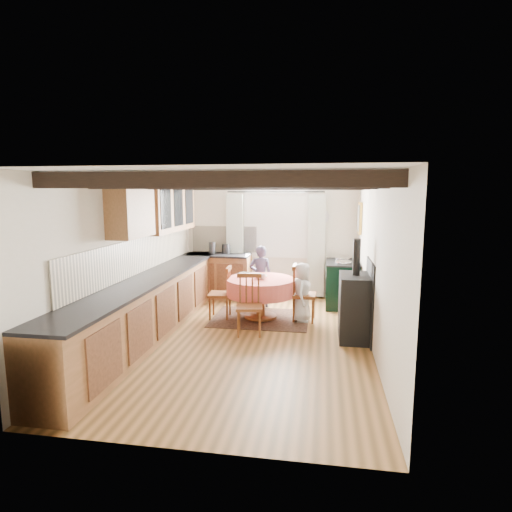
% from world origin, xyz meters
% --- Properties ---
extents(floor, '(3.60, 5.50, 0.00)m').
position_xyz_m(floor, '(0.00, 0.00, 0.00)').
color(floor, '#A6713C').
rests_on(floor, ground).
extents(ceiling, '(3.60, 5.50, 0.00)m').
position_xyz_m(ceiling, '(0.00, 0.00, 2.40)').
color(ceiling, white).
rests_on(ceiling, ground).
extents(wall_back, '(3.60, 0.00, 2.40)m').
position_xyz_m(wall_back, '(0.00, 2.75, 1.20)').
color(wall_back, silver).
rests_on(wall_back, ground).
extents(wall_front, '(3.60, 0.00, 2.40)m').
position_xyz_m(wall_front, '(0.00, -2.75, 1.20)').
color(wall_front, silver).
rests_on(wall_front, ground).
extents(wall_left, '(0.00, 5.50, 2.40)m').
position_xyz_m(wall_left, '(-1.80, 0.00, 1.20)').
color(wall_left, silver).
rests_on(wall_left, ground).
extents(wall_right, '(0.00, 5.50, 2.40)m').
position_xyz_m(wall_right, '(1.80, 0.00, 1.20)').
color(wall_right, silver).
rests_on(wall_right, ground).
extents(beam_a, '(3.60, 0.16, 0.16)m').
position_xyz_m(beam_a, '(0.00, -2.00, 2.31)').
color(beam_a, black).
rests_on(beam_a, ceiling).
extents(beam_b, '(3.60, 0.16, 0.16)m').
position_xyz_m(beam_b, '(0.00, -1.00, 2.31)').
color(beam_b, black).
rests_on(beam_b, ceiling).
extents(beam_c, '(3.60, 0.16, 0.16)m').
position_xyz_m(beam_c, '(0.00, 0.00, 2.31)').
color(beam_c, black).
rests_on(beam_c, ceiling).
extents(beam_d, '(3.60, 0.16, 0.16)m').
position_xyz_m(beam_d, '(0.00, 1.00, 2.31)').
color(beam_d, black).
rests_on(beam_d, ceiling).
extents(beam_e, '(3.60, 0.16, 0.16)m').
position_xyz_m(beam_e, '(0.00, 2.00, 2.31)').
color(beam_e, black).
rests_on(beam_e, ceiling).
extents(splash_left, '(0.02, 4.50, 0.55)m').
position_xyz_m(splash_left, '(-1.78, 0.30, 1.20)').
color(splash_left, beige).
rests_on(splash_left, wall_left).
extents(splash_back, '(1.40, 0.02, 0.55)m').
position_xyz_m(splash_back, '(-1.00, 2.73, 1.20)').
color(splash_back, beige).
rests_on(splash_back, wall_back).
extents(base_cabinet_left, '(0.60, 5.30, 0.88)m').
position_xyz_m(base_cabinet_left, '(-1.50, 0.00, 0.44)').
color(base_cabinet_left, '#985F3A').
rests_on(base_cabinet_left, floor).
extents(base_cabinet_back, '(1.30, 0.60, 0.88)m').
position_xyz_m(base_cabinet_back, '(-1.05, 2.45, 0.44)').
color(base_cabinet_back, '#985F3A').
rests_on(base_cabinet_back, floor).
extents(worktop_left, '(0.64, 5.30, 0.04)m').
position_xyz_m(worktop_left, '(-1.48, 0.00, 0.90)').
color(worktop_left, black).
rests_on(worktop_left, base_cabinet_left).
extents(worktop_back, '(1.30, 0.64, 0.04)m').
position_xyz_m(worktop_back, '(-1.05, 2.43, 0.90)').
color(worktop_back, black).
rests_on(worktop_back, base_cabinet_back).
extents(wall_cabinet_glass, '(0.34, 1.80, 0.90)m').
position_xyz_m(wall_cabinet_glass, '(-1.63, 1.20, 1.95)').
color(wall_cabinet_glass, '#985F3A').
rests_on(wall_cabinet_glass, wall_left).
extents(wall_cabinet_solid, '(0.34, 0.90, 0.70)m').
position_xyz_m(wall_cabinet_solid, '(-1.63, -0.30, 1.90)').
color(wall_cabinet_solid, '#985F3A').
rests_on(wall_cabinet_solid, wall_left).
extents(window_frame, '(1.34, 0.03, 1.54)m').
position_xyz_m(window_frame, '(0.10, 2.73, 1.60)').
color(window_frame, white).
rests_on(window_frame, wall_back).
extents(window_pane, '(1.20, 0.01, 1.40)m').
position_xyz_m(window_pane, '(0.10, 2.74, 1.60)').
color(window_pane, white).
rests_on(window_pane, wall_back).
extents(curtain_left, '(0.35, 0.10, 2.10)m').
position_xyz_m(curtain_left, '(-0.75, 2.65, 1.10)').
color(curtain_left, beige).
rests_on(curtain_left, wall_back).
extents(curtain_right, '(0.35, 0.10, 2.10)m').
position_xyz_m(curtain_right, '(0.95, 2.65, 1.10)').
color(curtain_right, beige).
rests_on(curtain_right, wall_back).
extents(curtain_rod, '(2.00, 0.03, 0.03)m').
position_xyz_m(curtain_rod, '(0.10, 2.65, 2.20)').
color(curtain_rod, black).
rests_on(curtain_rod, wall_back).
extents(wall_picture, '(0.04, 0.50, 0.60)m').
position_xyz_m(wall_picture, '(1.77, 2.30, 1.70)').
color(wall_picture, gold).
rests_on(wall_picture, wall_right).
extents(wall_plate, '(0.30, 0.02, 0.30)m').
position_xyz_m(wall_plate, '(1.05, 2.72, 1.70)').
color(wall_plate, silver).
rests_on(wall_plate, wall_back).
extents(rug, '(1.66, 1.29, 0.01)m').
position_xyz_m(rug, '(0.04, 1.07, 0.01)').
color(rug, black).
rests_on(rug, floor).
extents(dining_table, '(1.18, 1.18, 0.71)m').
position_xyz_m(dining_table, '(0.04, 1.07, 0.36)').
color(dining_table, '#DA493A').
rests_on(dining_table, floor).
extents(chair_near, '(0.46, 0.48, 0.94)m').
position_xyz_m(chair_near, '(-0.02, 0.24, 0.47)').
color(chair_near, brown).
rests_on(chair_near, floor).
extents(chair_left, '(0.44, 0.42, 0.92)m').
position_xyz_m(chair_left, '(-0.67, 1.01, 0.46)').
color(chair_left, brown).
rests_on(chair_left, floor).
extents(chair_right, '(0.45, 0.43, 0.98)m').
position_xyz_m(chair_right, '(0.79, 1.09, 0.49)').
color(chair_right, brown).
rests_on(chair_right, floor).
extents(aga_range, '(0.62, 0.97, 0.89)m').
position_xyz_m(aga_range, '(1.47, 2.15, 0.44)').
color(aga_range, black).
rests_on(aga_range, floor).
extents(cast_iron_stove, '(0.46, 0.76, 1.52)m').
position_xyz_m(cast_iron_stove, '(1.58, 0.31, 0.76)').
color(cast_iron_stove, black).
rests_on(cast_iron_stove, floor).
extents(child_far, '(0.46, 0.33, 1.19)m').
position_xyz_m(child_far, '(-0.08, 1.84, 0.60)').
color(child_far, '#3E3C5A').
rests_on(child_far, floor).
extents(child_right, '(0.36, 0.52, 1.01)m').
position_xyz_m(child_right, '(0.75, 1.04, 0.51)').
color(child_right, silver).
rests_on(child_right, floor).
extents(bowl_a, '(0.26, 0.26, 0.05)m').
position_xyz_m(bowl_a, '(0.03, 1.08, 0.74)').
color(bowl_a, silver).
rests_on(bowl_a, dining_table).
extents(bowl_b, '(0.22, 0.22, 0.06)m').
position_xyz_m(bowl_b, '(-0.28, 1.25, 0.74)').
color(bowl_b, silver).
rests_on(bowl_b, dining_table).
extents(cup, '(0.13, 0.13, 0.09)m').
position_xyz_m(cup, '(0.08, 1.00, 0.76)').
color(cup, silver).
rests_on(cup, dining_table).
extents(canister_tall, '(0.14, 0.14, 0.24)m').
position_xyz_m(canister_tall, '(-1.20, 2.46, 1.04)').
color(canister_tall, '#262628').
rests_on(canister_tall, worktop_back).
extents(canister_wide, '(0.18, 0.18, 0.19)m').
position_xyz_m(canister_wide, '(-0.92, 2.55, 1.02)').
color(canister_wide, '#262628').
rests_on(canister_wide, worktop_back).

